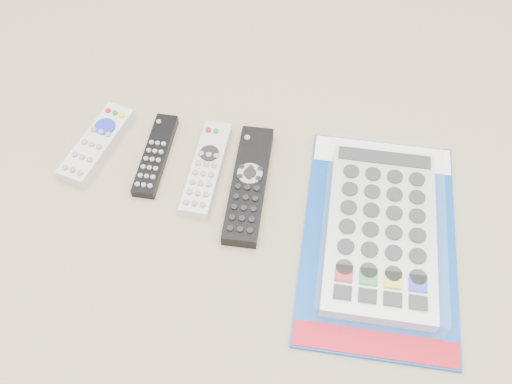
% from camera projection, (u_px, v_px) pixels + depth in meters
% --- Properties ---
extents(remote_small_grey, '(0.08, 0.16, 0.02)m').
position_uv_depth(remote_small_grey, '(97.00, 144.00, 0.89)').
color(remote_small_grey, silver).
rests_on(remote_small_grey, ground).
extents(remote_slim_black, '(0.04, 0.16, 0.02)m').
position_uv_depth(remote_slim_black, '(156.00, 155.00, 0.89)').
color(remote_slim_black, black).
rests_on(remote_slim_black, ground).
extents(remote_silver_dvd, '(0.05, 0.18, 0.02)m').
position_uv_depth(remote_silver_dvd, '(206.00, 168.00, 0.87)').
color(remote_silver_dvd, silver).
rests_on(remote_silver_dvd, ground).
extents(remote_large_black, '(0.06, 0.21, 0.02)m').
position_uv_depth(remote_large_black, '(249.00, 184.00, 0.85)').
color(remote_large_black, black).
rests_on(remote_large_black, ground).
extents(jumbo_remote_packaged, '(0.23, 0.36, 0.05)m').
position_uv_depth(jumbo_remote_packaged, '(381.00, 229.00, 0.80)').
color(jumbo_remote_packaged, '#0E459E').
rests_on(jumbo_remote_packaged, ground).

